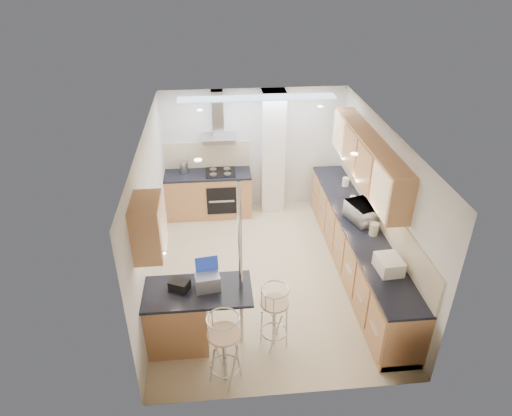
{
  "coord_description": "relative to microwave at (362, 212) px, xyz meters",
  "views": [
    {
      "loc": [
        -0.78,
        -6.08,
        4.82
      ],
      "look_at": [
        -0.17,
        0.2,
        1.17
      ],
      "focal_mm": 32.0,
      "sensor_mm": 36.0,
      "label": 1
    }
  ],
  "objects": [
    {
      "name": "bag",
      "position": [
        -2.86,
        -1.47,
        -0.06
      ],
      "size": [
        0.3,
        0.26,
        0.13
      ],
      "primitive_type": "cube",
      "rotation": [
        0.0,
        0.0,
        -0.43
      ],
      "color": "black",
      "rests_on": "peninsula"
    },
    {
      "name": "ground",
      "position": [
        -1.54,
        -0.07,
        -1.07
      ],
      "size": [
        4.8,
        4.8,
        0.0
      ],
      "primitive_type": "plane",
      "color": "#CCB688",
      "rests_on": "ground"
    },
    {
      "name": "jar_a",
      "position": [
        0.07,
        1.23,
        -0.07
      ],
      "size": [
        0.15,
        0.15,
        0.16
      ],
      "primitive_type": "cylinder",
      "rotation": [
        0.0,
        0.0,
        0.29
      ],
      "color": "white",
      "rests_on": "right_counter"
    },
    {
      "name": "jar_b",
      "position": [
        0.01,
        0.54,
        -0.08
      ],
      "size": [
        0.14,
        0.14,
        0.15
      ],
      "primitive_type": "cylinder",
      "rotation": [
        0.0,
        0.0,
        0.33
      ],
      "color": "white",
      "rests_on": "right_counter"
    },
    {
      "name": "laptop",
      "position": [
        -2.5,
        -1.49,
        -0.02
      ],
      "size": [
        0.34,
        0.27,
        0.21
      ],
      "primitive_type": "cube",
      "rotation": [
        0.0,
        0.0,
        0.14
      ],
      "color": "#9D9FA5",
      "rests_on": "peninsula"
    },
    {
      "name": "microwave",
      "position": [
        0.0,
        0.0,
        0.0
      ],
      "size": [
        0.51,
        0.63,
        0.3
      ],
      "primitive_type": "imported",
      "rotation": [
        0.0,
        0.0,
        1.87
      ],
      "color": "white",
      "rests_on": "right_counter"
    },
    {
      "name": "bread_bin",
      "position": [
        -0.02,
        -1.33,
        -0.05
      ],
      "size": [
        0.34,
        0.42,
        0.21
      ],
      "primitive_type": "cube",
      "rotation": [
        0.0,
        0.0,
        0.08
      ],
      "color": "white",
      "rests_on": "right_counter"
    },
    {
      "name": "jar_c",
      "position": [
        0.07,
        -0.43,
        -0.05
      ],
      "size": [
        0.17,
        0.17,
        0.2
      ],
      "primitive_type": "cylinder",
      "rotation": [
        0.0,
        0.0,
        0.22
      ],
      "color": "#ACA68A",
      "rests_on": "right_counter"
    },
    {
      "name": "kettle",
      "position": [
        -2.95,
        2.11,
        -0.04
      ],
      "size": [
        0.16,
        0.16,
        0.23
      ],
      "primitive_type": "cylinder",
      "color": "#A5A7AA",
      "rests_on": "back_counter"
    },
    {
      "name": "bar_stool_near",
      "position": [
        -2.32,
        -2.17,
        -0.54
      ],
      "size": [
        0.52,
        0.52,
        1.05
      ],
      "primitive_type": null,
      "rotation": [
        0.0,
        0.0,
        -0.25
      ],
      "color": "tan",
      "rests_on": "ground"
    },
    {
      "name": "peninsula",
      "position": [
        -2.66,
        -1.52,
        -0.6
      ],
      "size": [
        1.47,
        0.72,
        0.94
      ],
      "color": "#BB754B",
      "rests_on": "ground"
    },
    {
      "name": "jar_d",
      "position": [
        0.01,
        -1.31,
        -0.08
      ],
      "size": [
        0.13,
        0.13,
        0.14
      ],
      "primitive_type": "cylinder",
      "rotation": [
        0.0,
        0.0,
        0.33
      ],
      "color": "white",
      "rests_on": "right_counter"
    },
    {
      "name": "bar_stool_end",
      "position": [
        -1.63,
        -1.64,
        -0.58
      ],
      "size": [
        0.57,
        0.57,
        0.99
      ],
      "primitive_type": null,
      "rotation": [
        0.0,
        0.0,
        0.75
      ],
      "color": "tan",
      "rests_on": "ground"
    },
    {
      "name": "right_counter",
      "position": [
        -0.04,
        -0.07,
        -0.61
      ],
      "size": [
        0.63,
        4.4,
        0.92
      ],
      "color": "#BB754B",
      "rests_on": "ground"
    },
    {
      "name": "room_shell",
      "position": [
        -1.21,
        0.3,
        0.47
      ],
      "size": [
        3.64,
        4.84,
        2.51
      ],
      "color": "silver",
      "rests_on": "ground"
    },
    {
      "name": "back_counter",
      "position": [
        -2.49,
        2.03,
        -0.61
      ],
      "size": [
        1.7,
        0.63,
        0.92
      ],
      "color": "#BB754B",
      "rests_on": "ground"
    }
  ]
}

